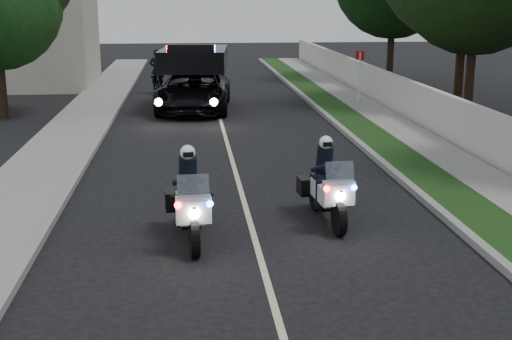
{
  "coord_description": "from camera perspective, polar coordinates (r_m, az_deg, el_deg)",
  "views": [
    {
      "loc": [
        -1.24,
        -11.01,
        4.56
      ],
      "look_at": [
        0.17,
        3.2,
        1.0
      ],
      "focal_mm": 49.07,
      "sensor_mm": 36.0,
      "label": 1
    }
  ],
  "objects": [
    {
      "name": "sidewalk_left",
      "position": [
        21.85,
        -16.0,
        1.61
      ],
      "size": [
        2.0,
        60.0,
        0.16
      ],
      "primitive_type": "cube",
      "color": "gray",
      "rests_on": "ground"
    },
    {
      "name": "curb_left",
      "position": [
        21.68,
        -13.13,
        1.69
      ],
      "size": [
        0.2,
        60.0,
        0.15
      ],
      "primitive_type": "cube",
      "color": "gray",
      "rests_on": "ground"
    },
    {
      "name": "property_wall",
      "position": [
        22.92,
        15.79,
        3.9
      ],
      "size": [
        0.22,
        60.0,
        1.5
      ],
      "primitive_type": "cube",
      "color": "beige",
      "rests_on": "ground"
    },
    {
      "name": "grass_verge",
      "position": [
        22.32,
        10.16,
        2.19
      ],
      "size": [
        1.2,
        60.0,
        0.16
      ],
      "primitive_type": "cube",
      "color": "#193814",
      "rests_on": "ground"
    },
    {
      "name": "cyclist",
      "position": [
        34.0,
        -8.0,
        6.16
      ],
      "size": [
        0.7,
        0.48,
        1.93
      ],
      "primitive_type": "imported",
      "rotation": [
        0.0,
        0.0,
        3.12
      ],
      "color": "black",
      "rests_on": "ground"
    },
    {
      "name": "bicycle",
      "position": [
        34.0,
        -8.0,
        6.16
      ],
      "size": [
        0.86,
        1.94,
        0.99
      ],
      "primitive_type": "imported",
      "rotation": [
        0.0,
        0.0,
        0.11
      ],
      "color": "black",
      "rests_on": "ground"
    },
    {
      "name": "police_moto_left",
      "position": [
        13.56,
        -5.37,
        -5.71
      ],
      "size": [
        0.93,
        2.23,
        1.85
      ],
      "primitive_type": null,
      "rotation": [
        0.0,
        0.0,
        0.08
      ],
      "color": "silver",
      "rests_on": "ground"
    },
    {
      "name": "tree_right_d",
      "position": [
        30.42,
        16.05,
        4.83
      ],
      "size": [
        8.06,
        8.06,
        12.08
      ],
      "primitive_type": null,
      "rotation": [
        0.0,
        0.0,
        -0.12
      ],
      "color": "#214316",
      "rests_on": "ground"
    },
    {
      "name": "sidewalk_right",
      "position": [
        22.7,
        13.32,
        2.23
      ],
      "size": [
        1.4,
        60.0,
        0.16
      ],
      "primitive_type": "cube",
      "color": "gray",
      "rests_on": "ground"
    },
    {
      "name": "tree_left_near",
      "position": [
        28.63,
        -19.84,
        4.0
      ],
      "size": [
        6.55,
        6.55,
        8.43
      ],
      "primitive_type": null,
      "rotation": [
        0.0,
        0.0,
        0.37
      ],
      "color": "#174316",
      "rests_on": "ground"
    },
    {
      "name": "lane_marking",
      "position": [
        21.54,
        -2.25,
        1.77
      ],
      "size": [
        0.12,
        50.0,
        0.01
      ],
      "primitive_type": "cube",
      "color": "#BFB78C",
      "rests_on": "ground"
    },
    {
      "name": "police_moto_right",
      "position": [
        14.67,
        5.73,
        -4.19
      ],
      "size": [
        0.9,
        2.16,
        1.8
      ],
      "primitive_type": null,
      "rotation": [
        0.0,
        0.0,
        0.08
      ],
      "color": "silver",
      "rests_on": "ground"
    },
    {
      "name": "tree_left_far",
      "position": [
        40.9,
        -17.25,
        6.97
      ],
      "size": [
        6.79,
        6.79,
        10.39
      ],
      "primitive_type": null,
      "rotation": [
        0.0,
        0.0,
        0.09
      ],
      "color": "#143410",
      "rests_on": "ground"
    },
    {
      "name": "ground",
      "position": [
        11.98,
        0.7,
        -8.37
      ],
      "size": [
        120.0,
        120.0,
        0.0
      ],
      "primitive_type": "plane",
      "color": "black",
      "rests_on": "ground"
    },
    {
      "name": "police_suv",
      "position": [
        28.85,
        -5.03,
        4.85
      ],
      "size": [
        3.32,
        6.28,
        2.94
      ],
      "primitive_type": "imported",
      "rotation": [
        0.0,
        0.0,
        -0.09
      ],
      "color": "black",
      "rests_on": "ground"
    },
    {
      "name": "building_far",
      "position": [
        38.05,
        -19.39,
        11.63
      ],
      "size": [
        8.0,
        6.0,
        7.0
      ],
      "primitive_type": "cube",
      "color": "#A8A396",
      "rests_on": "ground"
    },
    {
      "name": "curb_right",
      "position": [
        22.14,
        8.41,
        2.16
      ],
      "size": [
        0.2,
        60.0,
        0.15
      ],
      "primitive_type": "cube",
      "color": "gray",
      "rests_on": "ground"
    },
    {
      "name": "tree_right_e",
      "position": [
        39.16,
        10.8,
        7.07
      ],
      "size": [
        7.25,
        7.25,
        10.7
      ],
      "primitive_type": null,
      "rotation": [
        0.0,
        0.0,
        -0.14
      ],
      "color": "#133410",
      "rests_on": "ground"
    },
    {
      "name": "sign_post",
      "position": [
        30.12,
        8.34,
        5.14
      ],
      "size": [
        0.38,
        0.38,
        2.41
      ],
      "primitive_type": null,
      "rotation": [
        0.0,
        0.0,
        0.01
      ],
      "color": "red",
      "rests_on": "ground"
    },
    {
      "name": "tree_right_c",
      "position": [
        29.52,
        16.84,
        4.51
      ],
      "size": [
        7.49,
        7.49,
        10.57
      ],
      "primitive_type": null,
      "rotation": [
        0.0,
        0.0,
        -0.2
      ],
      "color": "black",
      "rests_on": "ground"
    }
  ]
}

